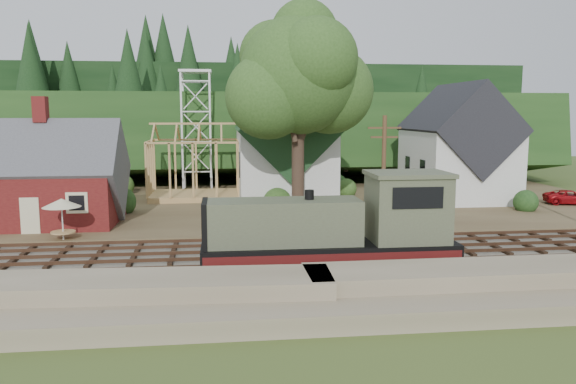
{
  "coord_description": "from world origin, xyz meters",
  "views": [
    {
      "loc": [
        -3.45,
        -30.25,
        8.13
      ],
      "look_at": [
        0.81,
        6.0,
        3.0
      ],
      "focal_mm": 35.0,
      "sensor_mm": 36.0,
      "label": 1
    }
  ],
  "objects": [
    {
      "name": "lattice_tower",
      "position": [
        -6.0,
        28.0,
        10.03
      ],
      "size": [
        3.2,
        3.2,
        12.12
      ],
      "color": "silver",
      "rests_on": "village_flat"
    },
    {
      "name": "locomotive",
      "position": [
        2.36,
        -3.0,
        2.21
      ],
      "size": [
        12.65,
        3.16,
        5.04
      ],
      "color": "black",
      "rests_on": "railroad_bed"
    },
    {
      "name": "depot",
      "position": [
        -16.0,
        11.0,
        3.21
      ],
      "size": [
        10.8,
        7.41,
        9.0
      ],
      "color": "#541314",
      "rests_on": "village_flat"
    },
    {
      "name": "village_flat",
      "position": [
        0.0,
        18.0,
        0.15
      ],
      "size": [
        64.0,
        26.0,
        0.3
      ],
      "primitive_type": "cube",
      "color": "brown",
      "rests_on": "ground"
    },
    {
      "name": "car_red",
      "position": [
        26.57,
        14.66,
        0.91
      ],
      "size": [
        4.74,
        3.0,
        1.22
      ],
      "primitive_type": "imported",
      "rotation": [
        0.0,
        0.0,
        1.33
      ],
      "color": "#A90D13",
      "rests_on": "village_flat"
    },
    {
      "name": "church",
      "position": [
        2.0,
        19.68,
        5.18
      ],
      "size": [
        8.4,
        15.17,
        13.0
      ],
      "color": "silver",
      "rests_on": "village_flat"
    },
    {
      "name": "farmhouse",
      "position": [
        18.0,
        19.0,
        4.87
      ],
      "size": [
        8.4,
        10.8,
        10.6
      ],
      "color": "silver",
      "rests_on": "village_flat"
    },
    {
      "name": "car_green",
      "position": [
        -20.12,
        13.92,
        0.86
      ],
      "size": [
        3.52,
        1.54,
        1.13
      ],
      "primitive_type": "imported",
      "rotation": [
        0.0,
        0.0,
        1.47
      ],
      "color": "#6A9165",
      "rests_on": "village_flat"
    },
    {
      "name": "timber_frame",
      "position": [
        -6.0,
        22.0,
        3.27
      ],
      "size": [
        8.2,
        6.2,
        6.99
      ],
      "color": "tan",
      "rests_on": "village_flat"
    },
    {
      "name": "big_tree",
      "position": [
        2.17,
        10.08,
        10.22
      ],
      "size": [
        10.9,
        8.4,
        14.7
      ],
      "color": "#38281E",
      "rests_on": "village_flat"
    },
    {
      "name": "railroad_bed",
      "position": [
        0.0,
        0.0,
        0.08
      ],
      "size": [
        64.0,
        11.0,
        0.16
      ],
      "primitive_type": "cube",
      "color": "#726B5B",
      "rests_on": "ground"
    },
    {
      "name": "hillside",
      "position": [
        0.0,
        42.0,
        0.0
      ],
      "size": [
        70.0,
        28.96,
        12.74
      ],
      "primitive_type": "cube",
      "rotation": [
        -0.17,
        0.0,
        0.0
      ],
      "color": "#1E3F19",
      "rests_on": "ground"
    },
    {
      "name": "embankment",
      "position": [
        0.0,
        -8.5,
        0.0
      ],
      "size": [
        64.0,
        5.0,
        1.6
      ],
      "primitive_type": "cube",
      "color": "#7F7259",
      "rests_on": "ground"
    },
    {
      "name": "patio_set",
      "position": [
        -13.42,
        5.5,
        2.5
      ],
      "size": [
        2.32,
        2.32,
        2.59
      ],
      "color": "silver",
      "rests_on": "village_flat"
    },
    {
      "name": "car_blue",
      "position": [
        -3.11,
        7.19,
        0.9
      ],
      "size": [
        2.8,
        3.8,
        1.2
      ],
      "primitive_type": "imported",
      "rotation": [
        0.0,
        0.0,
        0.44
      ],
      "color": "#5E84CA",
      "rests_on": "village_flat"
    },
    {
      "name": "telegraph_pole_near",
      "position": [
        7.0,
        5.2,
        4.25
      ],
      "size": [
        2.2,
        0.28,
        8.0
      ],
      "color": "#4C331E",
      "rests_on": "ground"
    },
    {
      "name": "ridge",
      "position": [
        0.0,
        58.0,
        0.0
      ],
      "size": [
        80.0,
        20.0,
        12.0
      ],
      "primitive_type": "cube",
      "color": "black",
      "rests_on": "ground"
    },
    {
      "name": "ground",
      "position": [
        0.0,
        0.0,
        0.0
      ],
      "size": [
        140.0,
        140.0,
        0.0
      ],
      "primitive_type": "plane",
      "color": "#384C1E",
      "rests_on": "ground"
    }
  ]
}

